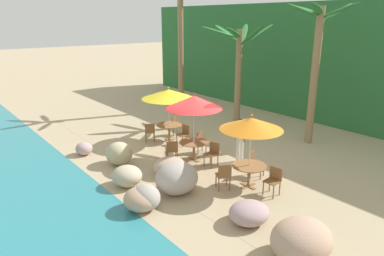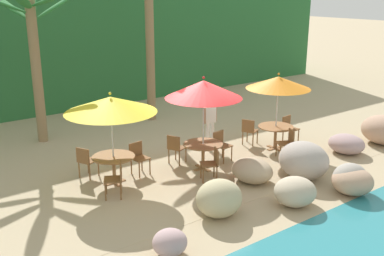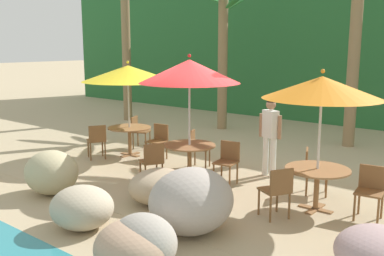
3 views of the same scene
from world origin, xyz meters
name	(u,v)px [view 2 (image 2 of 3)]	position (x,y,z in m)	size (l,w,h in m)	color
ground_plane	(197,165)	(0.00, 0.00, 0.00)	(120.00, 120.00, 0.00)	tan
terrace_deck	(197,165)	(0.00, 0.00, 0.00)	(18.00, 5.20, 0.01)	tan
foliage_backdrop	(67,34)	(0.00, 9.00, 3.00)	(28.00, 2.40, 6.00)	#286633
rock_seawall	(333,159)	(2.64, -2.64, 0.39)	(11.80, 3.08, 0.99)	tan
umbrella_yellow	(111,105)	(-2.47, 0.29, 2.10)	(2.31, 2.31, 2.42)	silver
dining_table_yellow	(114,161)	(-2.47, 0.29, 0.61)	(1.10, 1.10, 0.74)	olive
chair_yellow_seaward	(138,156)	(-1.64, 0.48, 0.51)	(0.47, 0.47, 0.87)	brown
chair_yellow_inland	(86,160)	(-2.91, 1.03, 0.51)	(0.56, 0.56, 0.87)	brown
chair_yellow_left	(117,177)	(-2.81, -0.50, 0.51)	(0.58, 0.57, 0.87)	brown
umbrella_red	(204,89)	(-0.02, -0.29, 2.27)	(2.09, 2.09, 2.62)	silver
dining_table_red	(203,148)	(-0.02, -0.29, 0.61)	(1.10, 1.10, 0.74)	olive
chair_red_seaward	(221,144)	(0.81, -0.08, 0.51)	(0.48, 0.48, 0.87)	brown
chair_red_inland	(176,147)	(-0.43, 0.46, 0.51)	(0.56, 0.55, 0.87)	brown
chair_red_left	(212,162)	(-0.34, -1.09, 0.51)	(0.57, 0.57, 0.87)	brown
umbrella_orange	(278,83)	(2.82, -0.33, 2.11)	(1.96, 1.96, 2.42)	silver
dining_table_orange	(276,130)	(2.82, -0.33, 0.61)	(1.10, 1.10, 0.74)	olive
chair_orange_seaward	(289,127)	(3.65, -0.14, 0.51)	(0.47, 0.48, 0.87)	brown
chair_orange_inland	(249,130)	(2.41, 0.41, 0.51)	(0.56, 0.55, 0.87)	brown
chair_orange_left	(287,142)	(2.49, -1.12, 0.51)	(0.58, 0.57, 0.87)	brown
palm_tree_second	(32,36)	(-2.79, 4.79, 3.44)	(3.77, 3.62, 4.97)	olive
palm_tree_third	(149,16)	(1.50, 4.87, 3.87)	(2.87, 2.73, 5.82)	olive
waiter_in_white	(210,118)	(1.20, 0.93, 0.99)	(0.52, 0.32, 1.70)	white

